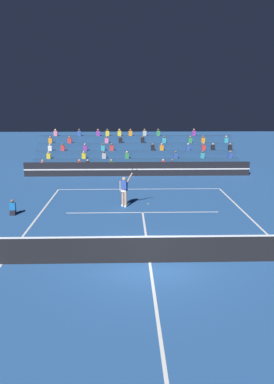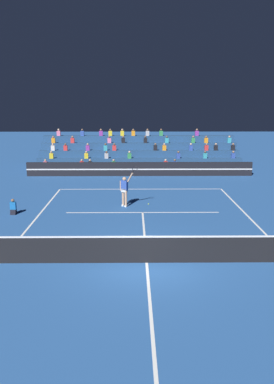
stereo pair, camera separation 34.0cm
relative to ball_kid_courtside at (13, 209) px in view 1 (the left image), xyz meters
The scene contains 8 objects.
ground_plane 9.26m from the ball_kid_courtside, 42.00° to the right, with size 120.00×120.00×0.00m, color #285699.
court_lines 9.26m from the ball_kid_courtside, 42.00° to the right, with size 11.10×23.90×0.01m.
tennis_net 9.25m from the ball_kid_courtside, 42.00° to the right, with size 12.00×0.10×1.10m.
sponsor_banner_wall 12.42m from the ball_kid_courtside, 56.38° to the left, with size 18.00×0.26×1.10m.
bleacher_stand 15.74m from the ball_kid_courtside, 64.09° to the left, with size 17.44×4.75×3.38m.
ball_kid_courtside is the anchor object (origin of this frame).
tennis_player 6.11m from the ball_kid_courtside, 13.95° to the left, with size 1.04×0.64×2.43m.
tennis_ball 7.49m from the ball_kid_courtside, 14.05° to the left, with size 0.07×0.07×0.07m, color #C6DB33.
Camera 1 is at (-0.82, -12.91, 5.90)m, focal length 35.00 mm.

